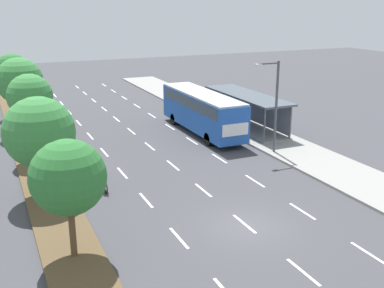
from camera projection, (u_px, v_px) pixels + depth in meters
ground_plane at (247, 226)px, 22.69m from camera, size 140.00×140.00×0.00m
median_strip at (27, 139)px, 36.84m from camera, size 2.60×52.00×0.12m
sidewalk_right at (223, 117)px, 43.73m from camera, size 4.50×52.00×0.15m
lane_divider_left at (90, 136)px, 37.91m from camera, size 0.14×49.08×0.01m
lane_divider_center at (131, 131)px, 39.28m from camera, size 0.14×49.08×0.01m
lane_divider_right at (170, 127)px, 40.66m from camera, size 0.14×49.08×0.01m
bus_shelter at (249, 107)px, 39.63m from camera, size 2.90×10.20×2.86m
bus at (202, 108)px, 38.27m from camera, size 2.54×11.29×3.37m
cyclist at (103, 177)px, 26.78m from camera, size 0.46×1.82×1.71m
median_tree_nearest at (68, 178)px, 18.85m from camera, size 3.16×3.16×5.13m
median_tree_second at (39, 132)px, 24.85m from camera, size 3.86×3.86×5.61m
median_tree_third at (30, 97)px, 30.93m from camera, size 3.02×3.02×5.84m
median_tree_fourth at (19, 81)px, 37.05m from camera, size 3.72×3.72×6.18m
median_tree_fifth at (12, 70)px, 43.18m from camera, size 3.06×3.06×5.82m
streetlight at (274, 101)px, 32.35m from camera, size 1.91×0.24×6.50m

